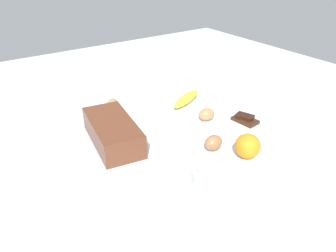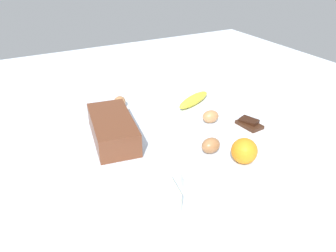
{
  "view_description": "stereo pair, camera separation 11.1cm",
  "coord_description": "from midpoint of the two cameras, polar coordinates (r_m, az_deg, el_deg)",
  "views": [
    {
      "loc": [
        -0.8,
        0.55,
        0.58
      ],
      "look_at": [
        0.0,
        0.0,
        0.04
      ],
      "focal_mm": 34.98,
      "sensor_mm": 36.0,
      "label": 1
    },
    {
      "loc": [
        -0.85,
        0.45,
        0.58
      ],
      "look_at": [
        0.0,
        0.0,
        0.04
      ],
      "focal_mm": 34.98,
      "sensor_mm": 36.0,
      "label": 2
    }
  ],
  "objects": [
    {
      "name": "flour_bowl",
      "position": [
        0.91,
        4.98,
        -8.01
      ],
      "size": [
        0.14,
        0.14,
        0.07
      ],
      "color": "white",
      "rests_on": "ground_plane"
    },
    {
      "name": "chocolate_plate",
      "position": [
        1.22,
        10.76,
        0.7
      ],
      "size": [
        0.13,
        0.13,
        0.03
      ],
      "color": "white",
      "rests_on": "ground_plane"
    },
    {
      "name": "banana",
      "position": [
        1.35,
        0.87,
        4.71
      ],
      "size": [
        0.12,
        0.19,
        0.04
      ],
      "primitive_type": "ellipsoid",
      "rotation": [
        0.0,
        0.0,
        5.13
      ],
      "color": "yellow",
      "rests_on": "ground_plane"
    },
    {
      "name": "egg_near_butter",
      "position": [
        1.32,
        -12.02,
        3.57
      ],
      "size": [
        0.08,
        0.08,
        0.05
      ],
      "primitive_type": "ellipsoid",
      "rotation": [
        0.0,
        1.57,
        2.46
      ],
      "color": "#B07748",
      "rests_on": "ground_plane"
    },
    {
      "name": "egg_beside_bowl",
      "position": [
        1.05,
        4.93,
        -3.01
      ],
      "size": [
        0.06,
        0.07,
        0.05
      ],
      "primitive_type": "ellipsoid",
      "rotation": [
        0.0,
        1.57,
        1.69
      ],
      "color": "#9E6A40",
      "rests_on": "ground_plane"
    },
    {
      "name": "butter_block",
      "position": [
        0.84,
        -2.07,
        -12.01
      ],
      "size": [
        0.1,
        0.08,
        0.06
      ],
      "primitive_type": "cube",
      "rotation": [
        0.0,
        0.0,
        -0.15
      ],
      "color": "#F4EDB2",
      "rests_on": "ground_plane"
    },
    {
      "name": "egg_loose",
      "position": [
        1.22,
        4.19,
        1.97
      ],
      "size": [
        0.05,
        0.07,
        0.05
      ],
      "primitive_type": "ellipsoid",
      "rotation": [
        0.0,
        1.57,
        4.59
      ],
      "color": "#B67B4A",
      "rests_on": "ground_plane"
    },
    {
      "name": "loaf_pan",
      "position": [
        1.1,
        -12.5,
        -0.99
      ],
      "size": [
        0.3,
        0.17,
        0.08
      ],
      "rotation": [
        0.0,
        0.0,
        -0.16
      ],
      "color": "brown",
      "rests_on": "ground_plane"
    },
    {
      "name": "ground_plane",
      "position": [
        1.13,
        -2.8,
        -2.29
      ],
      "size": [
        2.4,
        2.4,
        0.02
      ],
      "primitive_type": "cube",
      "color": "silver"
    },
    {
      "name": "orange_fruit",
      "position": [
        1.02,
        10.71,
        -3.54
      ],
      "size": [
        0.08,
        0.08,
        0.08
      ],
      "primitive_type": "sphere",
      "color": "orange",
      "rests_on": "ground_plane"
    }
  ]
}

